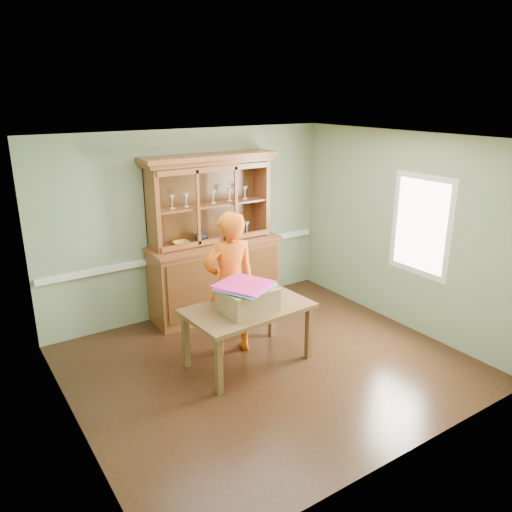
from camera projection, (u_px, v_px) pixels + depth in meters
floor at (268, 364)px, 6.11m from camera, size 4.50×4.50×0.00m
ceiling at (270, 139)px, 5.27m from camera, size 4.50×4.50×0.00m
wall_back at (191, 224)px, 7.27m from camera, size 4.50×0.00×4.50m
wall_left at (65, 304)px, 4.51m from camera, size 0.00×4.00×4.00m
wall_right at (403, 231)px, 6.87m from camera, size 0.00×4.00×4.00m
wall_front at (408, 325)px, 4.11m from camera, size 4.50×0.00×4.50m
chair_rail at (193, 253)px, 7.39m from camera, size 4.41×0.05×0.08m
framed_map at (57, 273)px, 4.70m from camera, size 0.03×0.60×0.46m
window_panel at (420, 226)px, 6.57m from camera, size 0.03×0.96×1.36m
china_hutch at (214, 260)px, 7.34m from camera, size 2.01×0.66×2.36m
dining_table at (248, 313)px, 5.97m from camera, size 1.53×0.98×0.74m
cardboard_box at (248, 299)px, 5.80m from camera, size 0.62×0.50×0.28m
kite_stack at (245, 285)px, 5.77m from camera, size 0.75×0.75×0.05m
person at (230, 284)px, 6.14m from camera, size 0.73×0.53×1.84m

